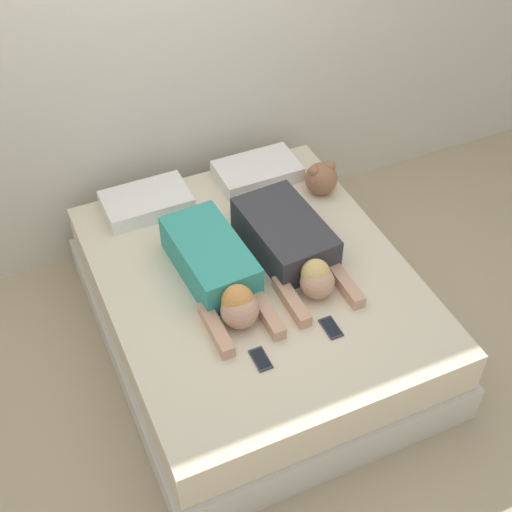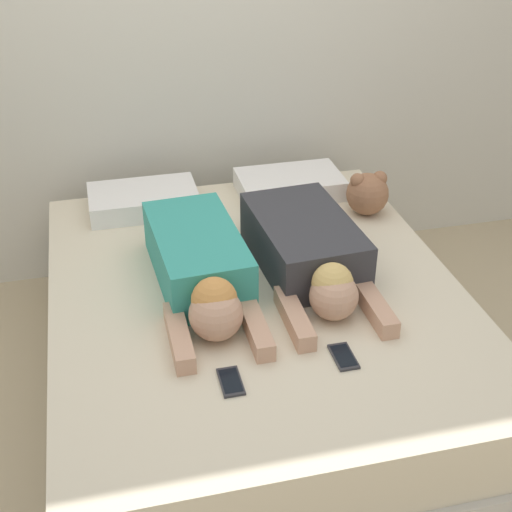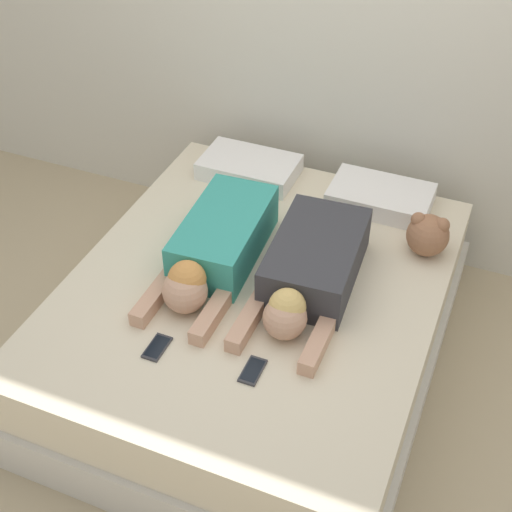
{
  "view_description": "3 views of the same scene",
  "coord_description": "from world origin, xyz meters",
  "px_view_note": "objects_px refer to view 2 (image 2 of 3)",
  "views": [
    {
      "loc": [
        -1.14,
        -2.51,
        3.36
      ],
      "look_at": [
        0.0,
        0.0,
        0.68
      ],
      "focal_mm": 50.0,
      "sensor_mm": 36.0,
      "label": 1
    },
    {
      "loc": [
        -0.57,
        -2.35,
        2.15
      ],
      "look_at": [
        0.0,
        0.0,
        0.68
      ],
      "focal_mm": 50.0,
      "sensor_mm": 36.0,
      "label": 2
    },
    {
      "loc": [
        0.93,
        -2.25,
        2.72
      ],
      "look_at": [
        0.0,
        0.0,
        0.68
      ],
      "focal_mm": 50.0,
      "sensor_mm": 36.0,
      "label": 3
    }
  ],
  "objects_px": {
    "pillow_head_right": "(290,184)",
    "cell_phone_left": "(231,382)",
    "person_left": "(201,269)",
    "cell_phone_right": "(343,357)",
    "person_right": "(309,252)",
    "bed": "(256,340)",
    "pillow_head_left": "(143,200)",
    "plush_toy": "(368,193)"
  },
  "relations": [
    {
      "from": "cell_phone_left",
      "to": "plush_toy",
      "type": "xyz_separation_m",
      "value": [
        0.89,
        1.05,
        0.1
      ]
    },
    {
      "from": "person_right",
      "to": "pillow_head_right",
      "type": "bearing_deg",
      "value": 80.03
    },
    {
      "from": "bed",
      "to": "person_right",
      "type": "relative_size",
      "value": 2.24
    },
    {
      "from": "person_right",
      "to": "cell_phone_left",
      "type": "height_order",
      "value": "person_right"
    },
    {
      "from": "person_left",
      "to": "cell_phone_right",
      "type": "relative_size",
      "value": 6.47
    },
    {
      "from": "pillow_head_right",
      "to": "cell_phone_left",
      "type": "relative_size",
      "value": 3.59
    },
    {
      "from": "person_left",
      "to": "bed",
      "type": "bearing_deg",
      "value": -6.88
    },
    {
      "from": "bed",
      "to": "pillow_head_right",
      "type": "height_order",
      "value": "pillow_head_right"
    },
    {
      "from": "pillow_head_left",
      "to": "cell_phone_left",
      "type": "distance_m",
      "value": 1.35
    },
    {
      "from": "cell_phone_right",
      "to": "bed",
      "type": "bearing_deg",
      "value": 111.05
    },
    {
      "from": "pillow_head_right",
      "to": "person_right",
      "type": "bearing_deg",
      "value": -99.97
    },
    {
      "from": "bed",
      "to": "plush_toy",
      "type": "bearing_deg",
      "value": 36.99
    },
    {
      "from": "person_left",
      "to": "person_right",
      "type": "distance_m",
      "value": 0.46
    },
    {
      "from": "pillow_head_right",
      "to": "plush_toy",
      "type": "relative_size",
      "value": 2.44
    },
    {
      "from": "bed",
      "to": "person_left",
      "type": "xyz_separation_m",
      "value": [
        -0.22,
        0.03,
        0.38
      ]
    },
    {
      "from": "pillow_head_right",
      "to": "cell_phone_right",
      "type": "distance_m",
      "value": 1.32
    },
    {
      "from": "cell_phone_left",
      "to": "cell_phone_right",
      "type": "distance_m",
      "value": 0.42
    },
    {
      "from": "plush_toy",
      "to": "bed",
      "type": "bearing_deg",
      "value": -143.01
    },
    {
      "from": "bed",
      "to": "cell_phone_right",
      "type": "xyz_separation_m",
      "value": [
        0.2,
        -0.51,
        0.27
      ]
    },
    {
      "from": "pillow_head_right",
      "to": "plush_toy",
      "type": "bearing_deg",
      "value": -44.19
    },
    {
      "from": "person_left",
      "to": "person_right",
      "type": "bearing_deg",
      "value": 2.82
    },
    {
      "from": "bed",
      "to": "pillow_head_left",
      "type": "relative_size",
      "value": 3.93
    },
    {
      "from": "person_left",
      "to": "cell_phone_left",
      "type": "bearing_deg",
      "value": -90.29
    },
    {
      "from": "bed",
      "to": "pillow_head_right",
      "type": "bearing_deg",
      "value": 65.12
    },
    {
      "from": "pillow_head_right",
      "to": "plush_toy",
      "type": "distance_m",
      "value": 0.42
    },
    {
      "from": "person_right",
      "to": "cell_phone_right",
      "type": "height_order",
      "value": "person_right"
    },
    {
      "from": "pillow_head_left",
      "to": "plush_toy",
      "type": "bearing_deg",
      "value": -15.69
    },
    {
      "from": "plush_toy",
      "to": "pillow_head_right",
      "type": "bearing_deg",
      "value": 135.81
    },
    {
      "from": "person_left",
      "to": "cell_phone_left",
      "type": "distance_m",
      "value": 0.58
    },
    {
      "from": "pillow_head_left",
      "to": "cell_phone_right",
      "type": "bearing_deg",
      "value": -66.58
    },
    {
      "from": "person_right",
      "to": "bed",
      "type": "bearing_deg",
      "value": -168.49
    },
    {
      "from": "cell_phone_right",
      "to": "plush_toy",
      "type": "relative_size",
      "value": 0.68
    },
    {
      "from": "cell_phone_right",
      "to": "plush_toy",
      "type": "xyz_separation_m",
      "value": [
        0.48,
        1.01,
        0.1
      ]
    },
    {
      "from": "bed",
      "to": "person_right",
      "type": "bearing_deg",
      "value": 11.51
    },
    {
      "from": "cell_phone_left",
      "to": "cell_phone_right",
      "type": "xyz_separation_m",
      "value": [
        0.42,
        0.04,
        0.0
      ]
    },
    {
      "from": "cell_phone_left",
      "to": "cell_phone_right",
      "type": "bearing_deg",
      "value": 4.86
    },
    {
      "from": "pillow_head_left",
      "to": "pillow_head_right",
      "type": "bearing_deg",
      "value": 0.0
    },
    {
      "from": "person_right",
      "to": "pillow_head_left",
      "type": "bearing_deg",
      "value": 129.07
    },
    {
      "from": "pillow_head_right",
      "to": "cell_phone_left",
      "type": "xyz_separation_m",
      "value": [
        -0.59,
        -1.34,
        -0.04
      ]
    },
    {
      "from": "plush_toy",
      "to": "cell_phone_right",
      "type": "bearing_deg",
      "value": -115.19
    },
    {
      "from": "bed",
      "to": "pillow_head_left",
      "type": "height_order",
      "value": "pillow_head_left"
    },
    {
      "from": "plush_toy",
      "to": "person_right",
      "type": "bearing_deg",
      "value": -133.44
    }
  ]
}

